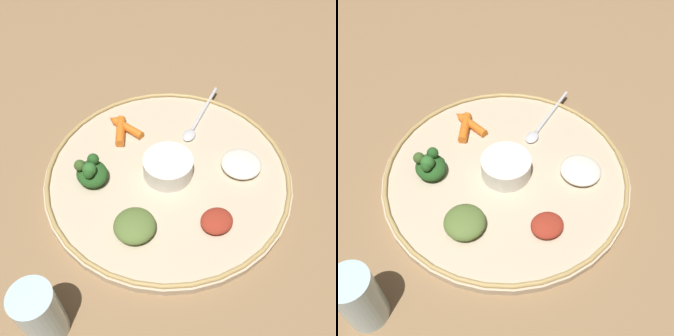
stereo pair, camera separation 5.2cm
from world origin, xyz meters
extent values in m
plane|color=olive|center=(0.00, 0.00, 0.00)|extent=(2.40, 2.40, 0.00)
cylinder|color=#C6B293|center=(0.00, 0.00, 0.01)|extent=(0.45, 0.45, 0.02)
torus|color=tan|center=(0.00, 0.00, 0.02)|extent=(0.45, 0.45, 0.01)
cylinder|color=silver|center=(0.00, 0.00, 0.03)|extent=(0.09, 0.09, 0.04)
cylinder|color=maroon|center=(0.00, 0.00, 0.05)|extent=(0.08, 0.08, 0.01)
ellipsoid|color=silver|center=(0.09, 0.04, 0.02)|extent=(0.04, 0.04, 0.01)
cylinder|color=silver|center=(0.18, 0.07, 0.02)|extent=(0.13, 0.06, 0.01)
ellipsoid|color=#23511E|center=(-0.11, 0.08, 0.03)|extent=(0.07, 0.07, 0.03)
sphere|color=#23511E|center=(-0.10, 0.09, 0.05)|extent=(0.02, 0.02, 0.02)
sphere|color=#2D6628|center=(-0.12, 0.08, 0.06)|extent=(0.02, 0.02, 0.02)
sphere|color=#385623|center=(-0.12, 0.10, 0.05)|extent=(0.02, 0.02, 0.02)
sphere|color=#23511E|center=(-0.12, 0.07, 0.05)|extent=(0.02, 0.02, 0.02)
cylinder|color=orange|center=(0.02, 0.14, 0.02)|extent=(0.03, 0.07, 0.02)
cone|color=orange|center=(0.01, 0.18, 0.02)|extent=(0.02, 0.02, 0.01)
cylinder|color=orange|center=(0.00, 0.14, 0.02)|extent=(0.06, 0.07, 0.02)
cone|color=orange|center=(0.02, 0.17, 0.02)|extent=(0.02, 0.02, 0.02)
ellipsoid|color=#567033|center=(-0.12, -0.05, 0.03)|extent=(0.09, 0.09, 0.03)
ellipsoid|color=silver|center=(0.11, -0.08, 0.03)|extent=(0.10, 0.10, 0.02)
ellipsoid|color=maroon|center=(-0.02, -0.14, 0.03)|extent=(0.06, 0.06, 0.02)
cylinder|color=silver|center=(-0.31, -0.08, 0.06)|extent=(0.06, 0.06, 0.11)
cylinder|color=tan|center=(-0.31, -0.08, 0.02)|extent=(0.05, 0.05, 0.04)
camera|label=1|loc=(-0.32, -0.34, 0.58)|focal=42.34mm
camera|label=2|loc=(-0.28, -0.37, 0.58)|focal=42.34mm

